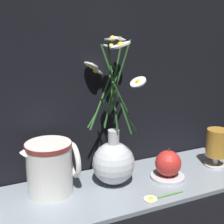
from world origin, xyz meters
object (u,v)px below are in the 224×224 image
object	(u,v)px
vase_with_flowers	(113,157)
orange_fruit	(168,163)
ceramic_pitcher	(51,166)
tea_glass	(217,144)

from	to	relation	value
vase_with_flowers	orange_fruit	bearing A→B (deg)	-15.21
ceramic_pitcher	tea_glass	xyz separation A→B (m)	(0.52, -0.05, -0.00)
ceramic_pitcher	orange_fruit	bearing A→B (deg)	-10.92
vase_with_flowers	orange_fruit	size ratio (longest dim) A/B	4.89
vase_with_flowers	orange_fruit	xyz separation A→B (m)	(0.16, -0.04, -0.03)
ceramic_pitcher	tea_glass	world-z (taller)	ceramic_pitcher
orange_fruit	vase_with_flowers	bearing A→B (deg)	164.79
vase_with_flowers	tea_glass	bearing A→B (deg)	-5.48
vase_with_flowers	orange_fruit	distance (m)	0.17
vase_with_flowers	ceramic_pitcher	size ratio (longest dim) A/B	2.69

